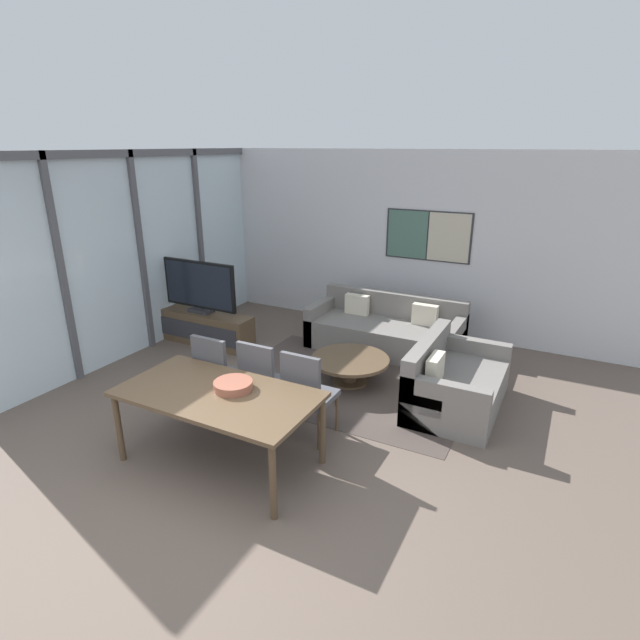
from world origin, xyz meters
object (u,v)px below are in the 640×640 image
object	(u,v)px
dining_chair_centre	(263,380)
dining_chair_right	(307,391)
television	(199,287)
tv_console	(203,327)
sofa_side	(451,384)
coffee_table	(350,364)
fruit_bowl	(233,385)
dining_table	(218,398)
sofa_main	(386,331)
dining_chair_left	(218,372)

from	to	relation	value
dining_chair_centre	dining_chair_right	bearing A→B (deg)	-1.68
television	dining_chair_right	world-z (taller)	television
tv_console	sofa_side	bearing A→B (deg)	-2.84
dining_chair_centre	coffee_table	bearing A→B (deg)	73.68
coffee_table	dining_chair_centre	xyz separation A→B (m)	(-0.39, -1.35, 0.29)
dining_chair_centre	sofa_side	bearing A→B (deg)	39.43
fruit_bowl	dining_table	bearing A→B (deg)	-130.11
sofa_main	coffee_table	size ratio (longest dim) A/B	2.23
sofa_main	sofa_side	world-z (taller)	same
sofa_side	dining_chair_left	bearing A→B (deg)	123.33
dining_chair_left	dining_chair_centre	distance (m)	0.54
tv_console	sofa_side	xyz separation A→B (m)	(3.81, -0.19, 0.02)
fruit_bowl	dining_chair_left	bearing A→B (deg)	139.45
sofa_side	dining_table	bearing A→B (deg)	141.60
coffee_table	sofa_main	bearing A→B (deg)	90.00
dining_chair_left	dining_chair_right	size ratio (longest dim) A/B	1.00
dining_table	dining_chair_centre	world-z (taller)	dining_chair_centre
tv_console	sofa_main	world-z (taller)	sofa_main
tv_console	dining_table	bearing A→B (deg)	-46.75
dining_chair_left	dining_chair_centre	xyz separation A→B (m)	(0.53, 0.08, 0.00)
television	sofa_main	world-z (taller)	television
tv_console	coffee_table	world-z (taller)	tv_console
fruit_bowl	coffee_table	bearing A→B (deg)	81.35
television	fruit_bowl	size ratio (longest dim) A/B	3.56
tv_console	dining_chair_centre	bearing A→B (deg)	-35.89
tv_console	dining_table	world-z (taller)	dining_table
coffee_table	dining_table	xyz separation A→B (m)	(-0.39, -2.08, 0.41)
television	dining_chair_centre	xyz separation A→B (m)	(2.15, -1.55, -0.34)
sofa_main	sofa_side	size ratio (longest dim) A/B	1.49
sofa_side	dining_chair_centre	distance (m)	2.17
tv_console	dining_chair_left	xyz separation A→B (m)	(1.61, -1.63, 0.30)
tv_console	dining_chair_right	size ratio (longest dim) A/B	1.71
dining_chair_centre	dining_table	bearing A→B (deg)	-90.00
television	tv_console	bearing A→B (deg)	-90.00
sofa_side	fruit_bowl	distance (m)	2.57
sofa_main	coffee_table	bearing A→B (deg)	-90.00
television	dining_chair_left	world-z (taller)	television
sofa_side	tv_console	bearing A→B (deg)	87.16
television	dining_chair_centre	size ratio (longest dim) A/B	1.31
coffee_table	dining_chair_right	size ratio (longest dim) A/B	1.00
television	dining_chair_right	bearing A→B (deg)	-30.37
coffee_table	fruit_bowl	bearing A→B (deg)	-98.65
sofa_side	dining_chair_right	distance (m)	1.80
dining_chair_right	sofa_main	bearing A→B (deg)	92.97
sofa_main	sofa_side	distance (m)	1.80
dining_chair_centre	television	bearing A→B (deg)	144.09
dining_chair_left	dining_chair_right	xyz separation A→B (m)	(1.06, 0.06, 0.00)
sofa_main	fruit_bowl	distance (m)	3.31
dining_chair_right	tv_console	bearing A→B (deg)	149.64
sofa_main	dining_chair_right	size ratio (longest dim) A/B	2.24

